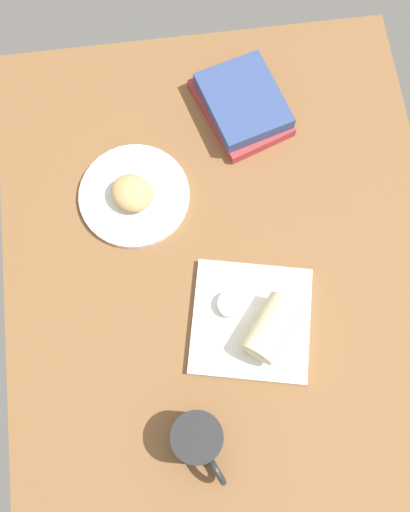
# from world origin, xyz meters

# --- Properties ---
(dining_table) EXTENTS (1.10, 0.90, 0.04)m
(dining_table) POSITION_xyz_m (0.00, 0.00, 0.02)
(dining_table) COLOR brown
(dining_table) RESTS_ON ground
(round_plate) EXTENTS (0.23, 0.23, 0.01)m
(round_plate) POSITION_xyz_m (0.16, 0.17, 0.05)
(round_plate) COLOR white
(round_plate) RESTS_ON dining_table
(scone_pastry) EXTENTS (0.12, 0.12, 0.05)m
(scone_pastry) POSITION_xyz_m (0.16, 0.17, 0.08)
(scone_pastry) COLOR tan
(scone_pastry) RESTS_ON round_plate
(square_plate) EXTENTS (0.28, 0.28, 0.02)m
(square_plate) POSITION_xyz_m (-0.13, -0.04, 0.05)
(square_plate) COLOR white
(square_plate) RESTS_ON dining_table
(sauce_cup) EXTENTS (0.05, 0.05, 0.02)m
(sauce_cup) POSITION_xyz_m (-0.10, 0.00, 0.07)
(sauce_cup) COLOR silver
(sauce_cup) RESTS_ON square_plate
(breakfast_wrap) EXTENTS (0.14, 0.13, 0.07)m
(breakfast_wrap) POSITION_xyz_m (-0.16, -0.07, 0.09)
(breakfast_wrap) COLOR beige
(breakfast_wrap) RESTS_ON square_plate
(book_stack) EXTENTS (0.26, 0.22, 0.06)m
(book_stack) POSITION_xyz_m (0.34, -0.09, 0.07)
(book_stack) COLOR #A53338
(book_stack) RESTS_ON dining_table
(coffee_mug) EXTENTS (0.14, 0.10, 0.09)m
(coffee_mug) POSITION_xyz_m (-0.35, 0.09, 0.09)
(coffee_mug) COLOR #262628
(coffee_mug) RESTS_ON dining_table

